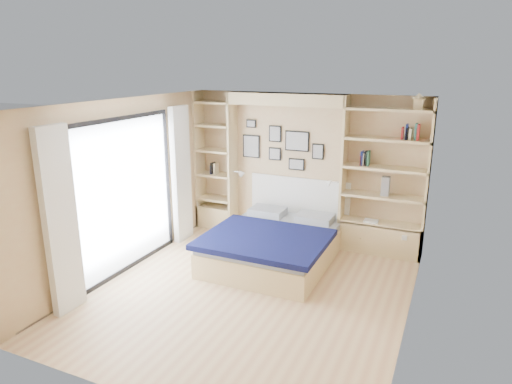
% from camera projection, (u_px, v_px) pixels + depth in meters
% --- Properties ---
extents(ground, '(4.50, 4.50, 0.00)m').
position_uv_depth(ground, '(250.00, 292.00, 6.13)').
color(ground, '#DCBA85').
rests_on(ground, ground).
extents(room_shell, '(4.50, 4.50, 4.50)m').
position_uv_depth(room_shell, '(268.00, 185.00, 7.32)').
color(room_shell, tan).
rests_on(room_shell, ground).
extents(bed, '(1.78, 2.27, 1.07)m').
position_uv_depth(bed, '(274.00, 244.00, 7.03)').
color(bed, beige).
rests_on(bed, ground).
extents(photo_gallery, '(1.48, 0.02, 0.82)m').
position_uv_depth(photo_gallery, '(280.00, 145.00, 7.82)').
color(photo_gallery, black).
rests_on(photo_gallery, ground).
extents(reading_lamps, '(1.92, 0.12, 0.15)m').
position_uv_depth(reading_lamps, '(283.00, 178.00, 7.70)').
color(reading_lamps, silver).
rests_on(reading_lamps, ground).
extents(shelf_decor, '(3.57, 0.23, 2.03)m').
position_uv_depth(shelf_decor, '(372.00, 149.00, 7.04)').
color(shelf_decor, '#9E2B25').
rests_on(shelf_decor, ground).
extents(deck, '(3.20, 4.00, 0.05)m').
position_uv_depth(deck, '(53.00, 249.00, 7.54)').
color(deck, '#685D4D').
rests_on(deck, ground).
extents(deck_chair, '(0.68, 0.83, 0.72)m').
position_uv_depth(deck_chair, '(65.00, 225.00, 7.68)').
color(deck_chair, tan).
rests_on(deck_chair, ground).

